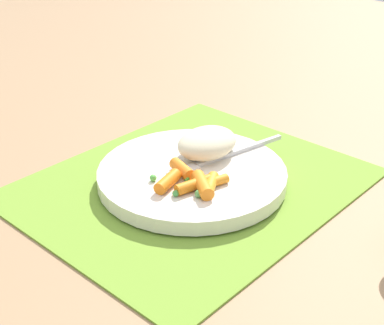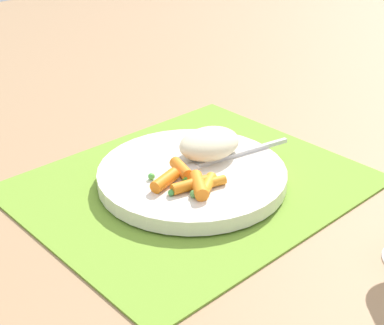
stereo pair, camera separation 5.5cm
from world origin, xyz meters
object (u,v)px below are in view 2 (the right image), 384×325
at_px(plate, 192,175).
at_px(carrot_portion, 190,181).
at_px(rice_mound, 209,144).
at_px(fork, 216,160).

bearing_deg(plate, carrot_portion, 44.44).
xyz_separation_m(plate, carrot_portion, (0.03, 0.03, 0.02)).
height_order(rice_mound, fork, rice_mound).
bearing_deg(rice_mound, plate, 15.04).
distance_m(plate, fork, 0.04).
xyz_separation_m(carrot_portion, fork, (-0.07, -0.02, -0.00)).
relative_size(carrot_portion, fork, 0.48).
bearing_deg(carrot_portion, rice_mound, -150.23).
distance_m(plate, rice_mound, 0.05).
height_order(rice_mound, carrot_portion, rice_mound).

